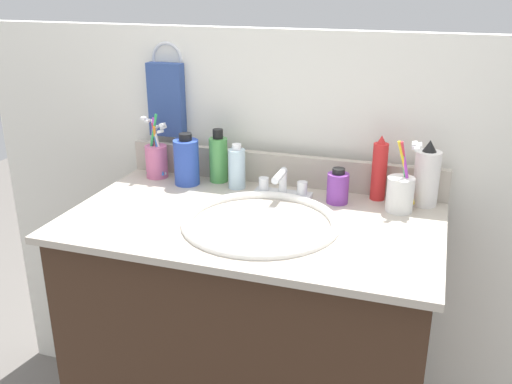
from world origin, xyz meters
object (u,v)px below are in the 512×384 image
bottle_gel_clear (237,168)px  bottle_toner_green (218,158)px  cup_pink (156,159)px  bottle_lotion_white (427,177)px  bottle_cream_purple (338,187)px  cup_white_ceramic (401,192)px  bottle_shampoo_blue (186,161)px  bottle_spray_red (379,170)px  faucet (282,187)px  hand_towel (167,100)px

bottle_gel_clear → bottle_toner_green: 0.08m
cup_pink → bottle_lotion_white: bearing=1.6°
bottle_cream_purple → cup_pink: cup_pink is taller
cup_white_ceramic → bottle_shampoo_blue: bearing=178.5°
bottle_cream_purple → bottle_toner_green: bearing=170.6°
bottle_toner_green → bottle_cream_purple: bearing=-9.4°
bottle_spray_red → cup_pink: 0.66m
bottle_spray_red → cup_white_ceramic: bearing=-45.7°
bottle_toner_green → faucet: bearing=-17.6°
bottle_gel_clear → cup_pink: (-0.26, 0.01, -0.00)m
faucet → cup_white_ceramic: (0.32, 0.00, 0.02)m
bottle_spray_red → cup_white_ceramic: 0.10m
hand_towel → faucet: bearing=-17.2°
bottle_lotion_white → cup_pink: (-0.78, -0.02, -0.02)m
hand_towel → bottle_cream_purple: hand_towel is taller
bottle_cream_purple → bottle_spray_red: size_ratio=0.54×
hand_towel → bottle_gel_clear: 0.32m
faucet → bottle_spray_red: bearing=14.9°
bottle_spray_red → bottle_cream_purple: bearing=-148.8°
faucet → cup_pink: cup_pink is taller
hand_towel → cup_pink: size_ratio=1.13×
bottle_gel_clear → bottle_cream_purple: size_ratio=1.35×
bottle_shampoo_blue → bottle_cream_purple: 0.45m
faucet → bottle_gel_clear: (-0.14, 0.03, 0.03)m
bottle_shampoo_blue → bottle_spray_red: (0.54, 0.05, 0.01)m
bottle_toner_green → cup_pink: bearing=-173.0°
faucet → bottle_shampoo_blue: bearing=176.8°
bottle_cream_purple → bottle_lotion_white: bottle_lotion_white is taller
bottle_toner_green → hand_towel: bearing=163.2°
bottle_spray_red → bottle_lotion_white: bearing=-0.8°
hand_towel → cup_white_ceramic: hand_towel is taller
bottle_shampoo_blue → cup_pink: (-0.11, 0.03, -0.01)m
bottle_toner_green → bottle_lotion_white: 0.59m
hand_towel → bottle_toner_green: hand_towel is taller
cup_pink → bottle_cream_purple: bearing=-3.8°
hand_towel → cup_white_ceramic: size_ratio=1.16×
bottle_spray_red → cup_white_ceramic: (0.06, -0.07, -0.03)m
bottle_shampoo_blue → cup_white_ceramic: bearing=-1.5°
bottle_cream_purple → cup_white_ceramic: 0.16m
hand_towel → bottle_shampoo_blue: hand_towel is taller
bottle_shampoo_blue → bottle_lotion_white: 0.67m
bottle_cream_purple → hand_towel: bearing=168.0°
bottle_gel_clear → bottle_cream_purple: bearing=-4.7°
hand_towel → bottle_spray_red: 0.67m
bottle_toner_green → bottle_gel_clear: bearing=-27.5°
bottle_shampoo_blue → bottle_spray_red: size_ratio=0.85×
hand_towel → bottle_shampoo_blue: bearing=-44.9°
bottle_lotion_white → bottle_shampoo_blue: bearing=-175.8°
faucet → bottle_cream_purple: (0.15, 0.01, 0.02)m
bottle_gel_clear → bottle_shampoo_blue: bottle_shampoo_blue is taller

